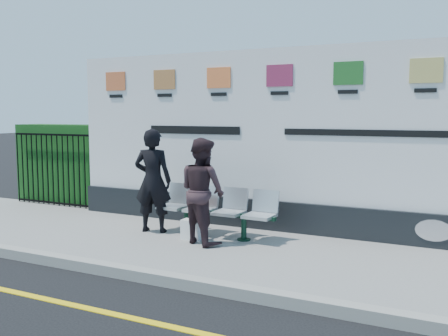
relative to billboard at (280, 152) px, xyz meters
The scene contains 12 objects.
ground 4.13m from the billboard, 97.40° to the right, with size 80.00×80.00×0.00m, color black.
pavement 1.98m from the billboard, 110.32° to the right, with size 14.00×3.00×0.12m, color gray.
kerb 3.19m from the billboard, 99.95° to the right, with size 14.00×0.18×0.14m, color gray.
yellow_line 4.13m from the billboard, 97.40° to the right, with size 14.00×0.10×0.01m, color yellow.
billboard is the anchor object (origin of this frame).
hedge 5.11m from the billboard, behind, with size 2.35×0.70×1.70m, color #164817.
railing 5.10m from the billboard, behind, with size 2.05×0.06×1.54m, color black, non-canonical shape.
bench 1.60m from the billboard, 131.15° to the right, with size 2.00×0.53×0.43m, color silver, non-canonical shape.
woman_left 2.15m from the billboard, 150.09° to the right, with size 0.62×0.41×1.70m, color black.
woman_right 1.60m from the billboard, 119.55° to the right, with size 0.77×0.60×1.59m, color #312024.
handbag_brown 1.56m from the billboard, 139.76° to the right, with size 0.27×0.12×0.21m, color black.
carrier_bag_white 1.95m from the billboard, 129.00° to the right, with size 0.31×0.19×0.31m, color white.
Camera 1 is at (3.29, -3.93, 2.07)m, focal length 40.00 mm.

